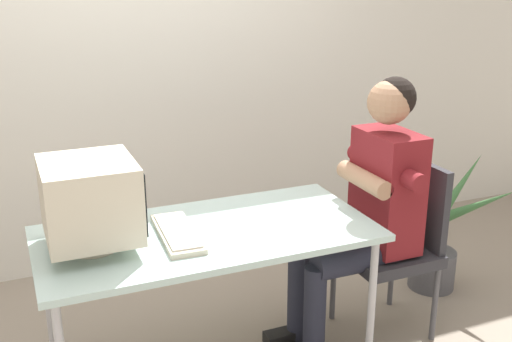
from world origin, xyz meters
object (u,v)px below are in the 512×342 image
Objects in this scene: potted_plant at (435,230)px; crt_monitor at (91,200)px; person_seated at (368,202)px; desk at (208,241)px; keyboard at (177,233)px; office_chair at (398,239)px.

crt_monitor is at bearing -172.55° from potted_plant.
crt_monitor reaches higher than potted_plant.
person_seated is at bearing -0.59° from crt_monitor.
keyboard is at bearing -177.52° from desk.
desk is 0.56m from crt_monitor.
potted_plant is at bearing 22.35° from person_seated.
desk is 0.84m from person_seated.
crt_monitor is 2.10m from potted_plant.
desk is 0.15m from keyboard.
person_seated reaches higher than desk.
keyboard is at bearing -179.68° from office_chair.
crt_monitor is 1.59m from office_chair.
office_chair is at bearing 0.32° from keyboard.
person_seated reaches higher than potted_plant.
crt_monitor is 0.44× the size of office_chair.
keyboard is (0.35, -0.02, -0.20)m from crt_monitor.
keyboard is 0.34× the size of person_seated.
potted_plant is at bearing 30.07° from office_chair.
person_seated is at bearing 0.39° from keyboard.
person_seated is (-0.19, 0.00, 0.23)m from office_chair.
crt_monitor reaches higher than keyboard.
desk is 1.57m from potted_plant.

